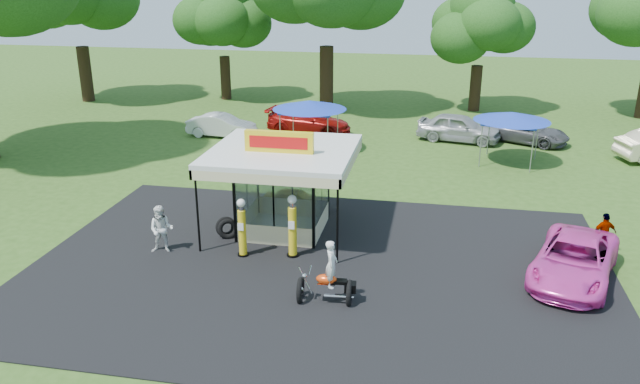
% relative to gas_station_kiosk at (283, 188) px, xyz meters
% --- Properties ---
extents(ground, '(120.00, 120.00, 0.00)m').
position_rel_gas_station_kiosk_xyz_m(ground, '(2.00, -4.99, -1.78)').
color(ground, '#2E4F18').
rests_on(ground, ground).
extents(asphalt_apron, '(20.00, 14.00, 0.04)m').
position_rel_gas_station_kiosk_xyz_m(asphalt_apron, '(2.00, -2.99, -1.76)').
color(asphalt_apron, black).
rests_on(asphalt_apron, ground).
extents(gas_station_kiosk, '(5.40, 5.40, 4.18)m').
position_rel_gas_station_kiosk_xyz_m(gas_station_kiosk, '(0.00, 0.00, 0.00)').
color(gas_station_kiosk, white).
rests_on(gas_station_kiosk, ground).
extents(gas_pump_left, '(0.41, 0.41, 2.21)m').
position_rel_gas_station_kiosk_xyz_m(gas_pump_left, '(-0.89, -2.57, -0.72)').
color(gas_pump_left, black).
rests_on(gas_pump_left, ground).
extents(gas_pump_right, '(0.44, 0.44, 2.37)m').
position_rel_gas_station_kiosk_xyz_m(gas_pump_right, '(0.89, -2.27, -0.65)').
color(gas_pump_right, black).
rests_on(gas_pump_right, ground).
extents(motorcycle, '(1.86, 0.99, 2.17)m').
position_rel_gas_station_kiosk_xyz_m(motorcycle, '(2.74, -5.24, -0.94)').
color(motorcycle, black).
rests_on(motorcycle, ground).
extents(spare_tires, '(1.03, 0.89, 0.83)m').
position_rel_gas_station_kiosk_xyz_m(spare_tires, '(-2.00, -1.10, -1.38)').
color(spare_tires, black).
rests_on(spare_tires, ground).
extents(a_frame_sign, '(0.53, 0.55, 0.89)m').
position_rel_gas_station_kiosk_xyz_m(a_frame_sign, '(10.26, -3.67, -1.33)').
color(a_frame_sign, '#593819').
rests_on(a_frame_sign, ground).
extents(kiosk_car, '(2.82, 1.13, 0.96)m').
position_rel_gas_station_kiosk_xyz_m(kiosk_car, '(-0.00, 2.21, -1.30)').
color(kiosk_car, yellow).
rests_on(kiosk_car, ground).
extents(pink_sedan, '(3.90, 5.64, 1.43)m').
position_rel_gas_station_kiosk_xyz_m(pink_sedan, '(10.48, -2.19, -1.07)').
color(pink_sedan, '#F342BB').
rests_on(pink_sedan, ground).
extents(spectator_west, '(0.98, 0.83, 1.80)m').
position_rel_gas_station_kiosk_xyz_m(spectator_west, '(-3.88, -2.80, -0.88)').
color(spectator_west, white).
rests_on(spectator_west, ground).
extents(spectator_east_b, '(0.98, 0.63, 1.56)m').
position_rel_gas_station_kiosk_xyz_m(spectator_east_b, '(11.92, 0.16, -1.00)').
color(spectator_east_b, gray).
rests_on(spectator_east_b, ground).
extents(bg_car_a, '(4.34, 1.79, 1.40)m').
position_rel_gas_station_kiosk_xyz_m(bg_car_a, '(-7.34, 13.54, -1.08)').
color(bg_car_a, silver).
rests_on(bg_car_a, ground).
extents(bg_car_b, '(5.57, 2.93, 1.54)m').
position_rel_gas_station_kiosk_xyz_m(bg_car_b, '(-2.20, 15.30, -1.01)').
color(bg_car_b, '#A1100C').
rests_on(bg_car_b, ground).
extents(bg_car_c, '(5.20, 2.94, 1.67)m').
position_rel_gas_station_kiosk_xyz_m(bg_car_c, '(7.01, 15.18, -0.95)').
color(bg_car_c, '#A5A6AA').
rests_on(bg_car_c, ground).
extents(bg_car_d, '(5.16, 4.08, 1.30)m').
position_rel_gas_station_kiosk_xyz_m(bg_car_d, '(11.08, 15.60, -1.13)').
color(bg_car_d, '#515154').
rests_on(bg_car_d, ground).
extents(tent_west, '(4.15, 4.15, 2.90)m').
position_rel_gas_station_kiosk_xyz_m(tent_west, '(-1.35, 11.47, 0.84)').
color(tent_west, gray).
rests_on(tent_west, ground).
extents(tent_east, '(3.97, 3.97, 2.77)m').
position_rel_gas_station_kiosk_xyz_m(tent_east, '(9.54, 11.14, 0.73)').
color(tent_east, gray).
rests_on(tent_east, ground).
extents(oak_far_a, '(9.91, 9.91, 11.75)m').
position_rel_gas_station_kiosk_xyz_m(oak_far_a, '(-21.35, 22.13, 5.69)').
color(oak_far_a, black).
rests_on(oak_far_a, ground).
extents(oak_far_b, '(7.78, 7.78, 9.27)m').
position_rel_gas_station_kiosk_xyz_m(oak_far_b, '(-10.93, 24.89, 4.14)').
color(oak_far_b, black).
rests_on(oak_far_b, ground).
extents(oak_far_d, '(7.62, 7.62, 9.07)m').
position_rel_gas_station_kiosk_xyz_m(oak_far_d, '(8.28, 24.19, 4.00)').
color(oak_far_d, black).
rests_on(oak_far_d, ground).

